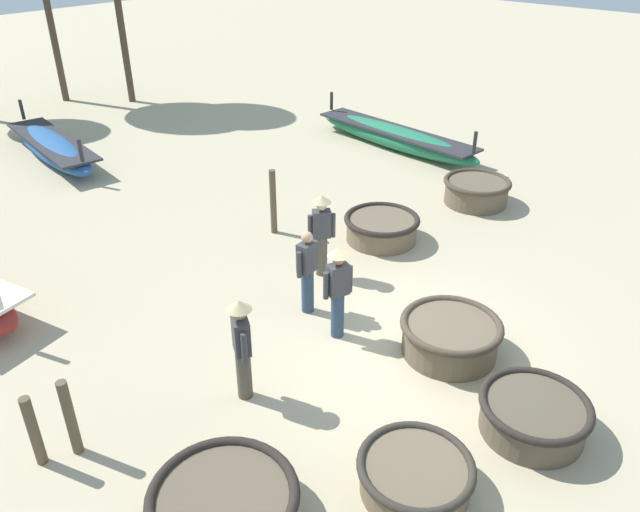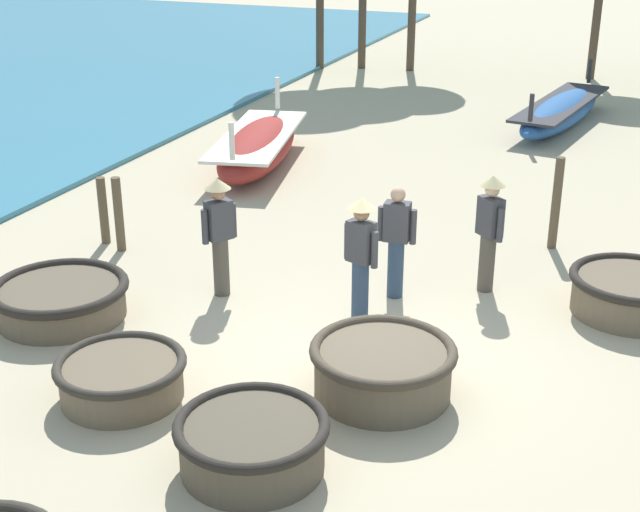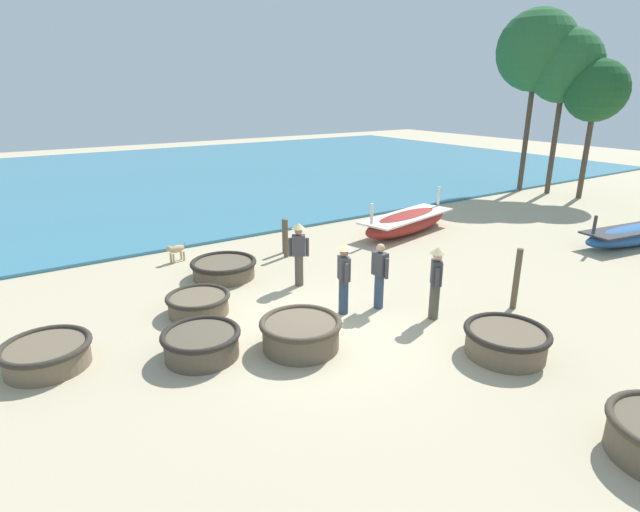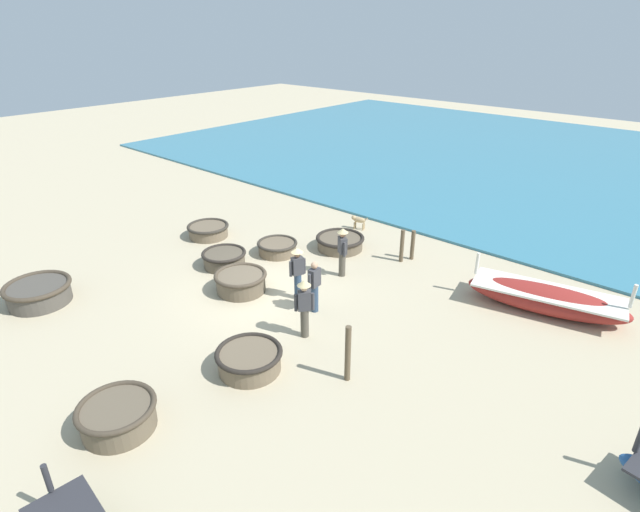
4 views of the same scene
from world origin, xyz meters
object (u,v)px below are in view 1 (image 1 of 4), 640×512
at_px(coracle_weathered, 450,336).
at_px(fisherman_hauling, 338,287).
at_px(coracle_front_left, 476,190).
at_px(coracle_front_right, 534,415).
at_px(coracle_tilted, 382,227).
at_px(fisherman_standing_left, 242,343).
at_px(long_boat_white_hull, 53,147).
at_px(long_boat_red_hull, 395,137).
at_px(mooring_post_inland, 273,202).
at_px(fisherman_with_hat, 322,230).
at_px(mooring_post_shoreline, 34,431).
at_px(coracle_beside_post, 224,505).
at_px(coracle_far_left, 415,475).
at_px(fisherman_standing_right, 307,270).
at_px(mooring_post_mid_beach, 70,418).

relative_size(coracle_weathered, fisherman_hauling, 0.97).
bearing_deg(fisherman_hauling, coracle_front_left, 8.28).
relative_size(coracle_weathered, coracle_front_right, 1.08).
relative_size(coracle_tilted, coracle_front_left, 1.01).
relative_size(coracle_tilted, fisherman_standing_left, 0.97).
xyz_separation_m(long_boat_white_hull, long_boat_red_hull, (7.18, -6.68, -0.02)).
bearing_deg(mooring_post_inland, coracle_front_right, -105.43).
bearing_deg(long_boat_white_hull, fisherman_with_hat, -88.46).
xyz_separation_m(long_boat_red_hull, mooring_post_shoreline, (-12.87, -3.58, 0.21)).
xyz_separation_m(coracle_beside_post, coracle_far_left, (1.83, -1.41, -0.01)).
xyz_separation_m(coracle_weathered, long_boat_red_hull, (7.41, 6.33, 0.00)).
distance_m(coracle_beside_post, fisherman_standing_right, 4.48).
distance_m(long_boat_white_hull, long_boat_red_hull, 9.81).
distance_m(fisherman_hauling, mooring_post_mid_beach, 4.34).
height_order(coracle_tilted, coracle_front_left, coracle_front_left).
xyz_separation_m(coracle_far_left, fisherman_with_hat, (3.14, 4.27, 0.70)).
height_order(coracle_front_right, mooring_post_mid_beach, mooring_post_mid_beach).
bearing_deg(fisherman_with_hat, long_boat_red_hull, 24.62).
height_order(coracle_front_right, fisherman_standing_right, fisherman_standing_right).
bearing_deg(coracle_front_right, long_boat_white_hull, 86.18).
relative_size(coracle_front_left, fisherman_hauling, 0.96).
bearing_deg(coracle_front_left, fisherman_with_hat, 173.10).
bearing_deg(coracle_front_left, coracle_beside_post, -167.15).
distance_m(coracle_front_right, long_boat_red_hull, 11.49).
height_order(fisherman_hauling, mooring_post_mid_beach, fisherman_hauling).
relative_size(coracle_beside_post, coracle_far_left, 1.23).
xyz_separation_m(fisherman_hauling, mooring_post_inland, (1.97, 3.47, -0.23)).
distance_m(fisherman_hauling, fisherman_standing_right, 0.90).
height_order(mooring_post_shoreline, mooring_post_mid_beach, mooring_post_mid_beach).
distance_m(coracle_beside_post, coracle_tilted, 7.45).
distance_m(coracle_beside_post, fisherman_hauling, 3.95).
relative_size(coracle_tilted, mooring_post_shoreline, 1.50).
bearing_deg(coracle_front_left, mooring_post_inland, 149.31).
height_order(coracle_weathered, mooring_post_shoreline, mooring_post_shoreline).
xyz_separation_m(coracle_far_left, fisherman_standing_right, (2.02, 3.62, 0.58)).
height_order(coracle_far_left, mooring_post_inland, mooring_post_inland).
relative_size(coracle_weathered, mooring_post_inland, 1.12).
distance_m(coracle_front_left, fisherman_with_hat, 5.03).
relative_size(fisherman_standing_left, fisherman_standing_right, 1.06).
relative_size(long_boat_red_hull, fisherman_standing_right, 3.80).
relative_size(fisherman_hauling, fisherman_standing_right, 1.06).
bearing_deg(fisherman_standing_left, long_boat_white_hull, 74.71).
bearing_deg(mooring_post_shoreline, fisherman_hauling, -13.44).
height_order(coracle_weathered, coracle_front_left, coracle_front_left).
bearing_deg(fisherman_with_hat, fisherman_hauling, -131.26).
bearing_deg(coracle_tilted, fisherman_standing_right, -168.33).
xyz_separation_m(long_boat_red_hull, fisherman_standing_left, (-10.27, -4.63, 0.63)).
distance_m(coracle_front_right, fisherman_standing_right, 4.30).
distance_m(long_boat_red_hull, mooring_post_mid_beach, 13.02).
bearing_deg(coracle_tilted, fisherman_standing_left, -164.82).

